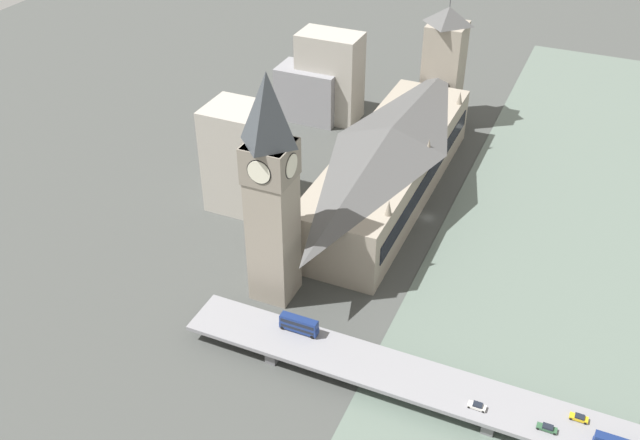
{
  "coord_description": "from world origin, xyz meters",
  "views": [
    {
      "loc": [
        -47.86,
        202.23,
        141.01
      ],
      "look_at": [
        22.76,
        41.46,
        19.07
      ],
      "focal_mm": 40.0,
      "sensor_mm": 36.0,
      "label": 1
    }
  ],
  "objects": [
    {
      "name": "double_decker_bus_rear",
      "position": [
        14.54,
        74.34,
        7.93
      ],
      "size": [
        10.9,
        2.61,
        4.73
      ],
      "color": "navy",
      "rests_on": "road_bridge"
    },
    {
      "name": "victoria_tower",
      "position": [
        17.45,
        -74.27,
        24.91
      ],
      "size": [
        15.3,
        15.3,
        53.81
      ],
      "color": "gray",
      "rests_on": "ground_plane"
    },
    {
      "name": "road_bridge",
      "position": [
        -39.79,
        77.89,
        4.35
      ],
      "size": [
        167.16,
        14.76,
        5.31
      ],
      "color": "slate",
      "rests_on": "ground_plane"
    },
    {
      "name": "car_northbound_mid",
      "position": [
        -52.69,
        80.99,
        6.02
      ],
      "size": [
        4.71,
        1.76,
        1.45
      ],
      "color": "#2D5638",
      "rests_on": "road_bridge"
    },
    {
      "name": "clock_tower",
      "position": [
        30.72,
        56.56,
        37.41
      ],
      "size": [
        13.11,
        13.11,
        71.16
      ],
      "color": "gray",
      "rests_on": "ground_plane"
    },
    {
      "name": "car_northbound_tail",
      "position": [
        -36.14,
        81.14,
        6.04
      ],
      "size": [
        4.39,
        1.86,
        1.48
      ],
      "color": "silver",
      "rests_on": "road_bridge"
    },
    {
      "name": "city_block_east",
      "position": [
        62.01,
        -58.28,
        18.81
      ],
      "size": [
        26.08,
        15.87,
        37.62
      ],
      "color": "#A39E93",
      "rests_on": "ground_plane"
    },
    {
      "name": "car_southbound_lead",
      "position": [
        -59.15,
        74.92,
        6.03
      ],
      "size": [
        4.31,
        1.81,
        1.41
      ],
      "color": "gold",
      "rests_on": "road_bridge"
    },
    {
      "name": "city_block_west",
      "position": [
        69.72,
        -54.25,
        11.49
      ],
      "size": [
        26.66,
        15.8,
        22.98
      ],
      "color": "gray",
      "rests_on": "ground_plane"
    },
    {
      "name": "parliament_hall",
      "position": [
        17.4,
        -8.0,
        13.88
      ],
      "size": [
        29.26,
        109.23,
        27.96
      ],
      "color": "gray",
      "rests_on": "ground_plane"
    },
    {
      "name": "city_block_center",
      "position": [
        63.22,
        17.93,
        18.95
      ],
      "size": [
        21.07,
        18.68,
        37.9
      ],
      "color": "#A39E93",
      "rests_on": "ground_plane"
    },
    {
      "name": "river_water",
      "position": [
        -39.79,
        0.0,
        0.15
      ],
      "size": [
        67.58,
        360.0,
        0.3
      ],
      "primitive_type": "cube",
      "color": "slate",
      "rests_on": "ground_plane"
    },
    {
      "name": "ground_plane",
      "position": [
        0.0,
        0.0,
        0.0
      ],
      "size": [
        600.0,
        600.0,
        0.0
      ],
      "primitive_type": "plane",
      "color": "#424442"
    }
  ]
}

